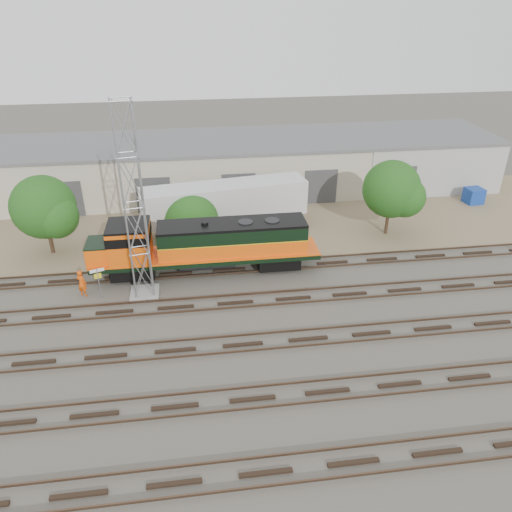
{
  "coord_description": "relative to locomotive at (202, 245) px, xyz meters",
  "views": [
    {
      "loc": [
        -2.42,
        -26.51,
        19.04
      ],
      "look_at": [
        1.75,
        4.0,
        2.2
      ],
      "focal_mm": 35.0,
      "sensor_mm": 36.0,
      "label": 1
    }
  ],
  "objects": [
    {
      "name": "ground",
      "position": [
        1.97,
        -6.0,
        -2.31
      ],
      "size": [
        140.0,
        140.0,
        0.0
      ],
      "primitive_type": "plane",
      "color": "#47423A",
      "rests_on": "ground"
    },
    {
      "name": "tracks",
      "position": [
        1.97,
        -9.0,
        -2.23
      ],
      "size": [
        80.0,
        20.4,
        0.28
      ],
      "color": "black",
      "rests_on": "ground"
    },
    {
      "name": "tree_west",
      "position": [
        -11.62,
        4.59,
        1.53
      ],
      "size": [
        5.16,
        4.91,
        6.43
      ],
      "color": "#382619",
      "rests_on": "ground"
    },
    {
      "name": "sign_post",
      "position": [
        -7.13,
        -2.52,
        -0.68
      ],
      "size": [
        0.92,
        0.34,
        2.33
      ],
      "color": "gray",
      "rests_on": "ground"
    },
    {
      "name": "tree_east",
      "position": [
        16.22,
        4.37,
        1.64
      ],
      "size": [
        5.04,
        4.8,
        6.48
      ],
      "color": "#382619",
      "rests_on": "ground"
    },
    {
      "name": "warehouse",
      "position": [
        2.02,
        16.98,
        0.34
      ],
      "size": [
        58.4,
        10.4,
        5.3
      ],
      "color": "#B7AD99",
      "rests_on": "ground"
    },
    {
      "name": "dumpster_red",
      "position": [
        21.33,
        12.31,
        -1.61
      ],
      "size": [
        1.88,
        1.82,
        1.4
      ],
      "primitive_type": "cube",
      "rotation": [
        0.0,
        0.0,
        -0.34
      ],
      "color": "maroon",
      "rests_on": "ground"
    },
    {
      "name": "semi_trailer",
      "position": [
        2.56,
        6.95,
        0.41
      ],
      "size": [
        14.31,
        4.9,
        4.32
      ],
      "rotation": [
        0.0,
        0.0,
        0.15
      ],
      "color": "silver",
      "rests_on": "ground"
    },
    {
      "name": "signal_tower",
      "position": [
        -4.18,
        -2.45,
        4.16
      ],
      "size": [
        1.96,
        1.96,
        13.26
      ],
      "rotation": [
        0.0,
        0.0,
        0.17
      ],
      "color": "gray",
      "rests_on": "ground"
    },
    {
      "name": "dumpster_blue",
      "position": [
        26.98,
        9.99,
        -1.56
      ],
      "size": [
        1.75,
        1.66,
        1.5
      ],
      "primitive_type": "cube",
      "rotation": [
        0.0,
        0.0,
        0.11
      ],
      "color": "#153997",
      "rests_on": "ground"
    },
    {
      "name": "tree_mid",
      "position": [
        -0.44,
        5.03,
        -0.45
      ],
      "size": [
        4.71,
        4.48,
        4.48
      ],
      "color": "#382619",
      "rests_on": "ground"
    },
    {
      "name": "worker",
      "position": [
        -8.37,
        -2.04,
        -1.32
      ],
      "size": [
        0.87,
        0.77,
        1.99
      ],
      "primitive_type": "imported",
      "rotation": [
        0.0,
        0.0,
        2.64
      ],
      "color": "#DD4D0C",
      "rests_on": "ground"
    },
    {
      "name": "dirt_strip",
      "position": [
        1.97,
        9.0,
        -2.3
      ],
      "size": [
        80.0,
        16.0,
        0.02
      ],
      "primitive_type": "cube",
      "color": "#726047",
      "rests_on": "ground"
    },
    {
      "name": "locomotive",
      "position": [
        0.0,
        0.0,
        0.0
      ],
      "size": [
        16.7,
        2.93,
        4.01
      ],
      "color": "black",
      "rests_on": "tracks"
    }
  ]
}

